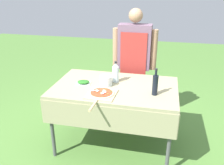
{
  "coord_description": "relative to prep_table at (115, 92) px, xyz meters",
  "views": [
    {
      "loc": [
        0.52,
        -2.46,
        1.91
      ],
      "look_at": [
        -0.04,
        0.0,
        0.85
      ],
      "focal_mm": 38.0,
      "sensor_mm": 36.0,
      "label": 1
    }
  ],
  "objects": [
    {
      "name": "pizza_on_peel",
      "position": [
        -0.1,
        -0.27,
        0.09
      ],
      "size": [
        0.31,
        0.54,
        0.05
      ],
      "rotation": [
        0.0,
        0.0,
        -0.04
      ],
      "color": "#D1B27F",
      "rests_on": "prep_table"
    },
    {
      "name": "ground_plane",
      "position": [
        0.0,
        0.0,
        -0.73
      ],
      "size": [
        12.0,
        12.0,
        0.0
      ],
      "primitive_type": "plane",
      "color": "#517F38"
    },
    {
      "name": "herb_container",
      "position": [
        -0.38,
        -0.02,
        0.1
      ],
      "size": [
        0.19,
        0.16,
        0.04
      ],
      "rotation": [
        0.0,
        0.0,
        0.18
      ],
      "color": "silver",
      "rests_on": "prep_table"
    },
    {
      "name": "mixing_tub",
      "position": [
        -0.11,
        -0.01,
        0.14
      ],
      "size": [
        0.15,
        0.15,
        0.12
      ],
      "primitive_type": "cylinder",
      "color": "silver",
      "rests_on": "prep_table"
    },
    {
      "name": "person_cook",
      "position": [
        0.12,
        0.67,
        0.23
      ],
      "size": [
        0.61,
        0.2,
        1.62
      ],
      "rotation": [
        0.0,
        0.0,
        3.13
      ],
      "color": "#4C4C51",
      "rests_on": "ground"
    },
    {
      "name": "water_bottle",
      "position": [
        -0.02,
        0.13,
        0.2
      ],
      "size": [
        0.08,
        0.08,
        0.25
      ],
      "color": "silver",
      "rests_on": "prep_table"
    },
    {
      "name": "prep_table",
      "position": [
        0.0,
        0.0,
        0.0
      ],
      "size": [
        1.44,
        0.91,
        0.81
      ],
      "color": "gray",
      "rests_on": "ground"
    },
    {
      "name": "oil_bottle",
      "position": [
        0.46,
        -0.13,
        0.2
      ],
      "size": [
        0.06,
        0.06,
        0.3
      ],
      "color": "black",
      "rests_on": "prep_table"
    }
  ]
}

